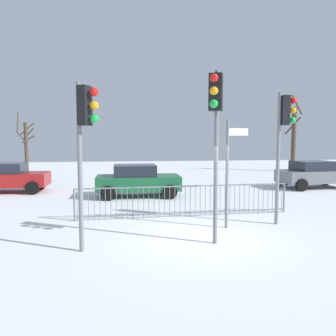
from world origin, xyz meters
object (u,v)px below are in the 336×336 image
traffic_light_mid_right (284,128)px  traffic_light_foreground_right (216,118)px  bare_tree_left (293,136)px  bare_tree_centre (26,146)px  direction_sign_post (229,168)px  car_red_near (7,177)px  car_grey_trailing (314,174)px  traffic_light_foreground_left (85,128)px  car_green_mid (137,180)px

traffic_light_mid_right → traffic_light_foreground_right: bearing=-50.2°
bare_tree_left → bare_tree_centre: 20.36m
direction_sign_post → car_red_near: (-8.95, 7.66, -1.04)m
direction_sign_post → car_grey_trailing: 10.08m
car_grey_trailing → bare_tree_centre: size_ratio=0.88×
traffic_light_foreground_right → traffic_light_mid_right: bearing=-121.7°
traffic_light_foreground_left → car_red_near: 10.83m
traffic_light_foreground_left → car_green_mid: traffic_light_foreground_left is taller
traffic_light_mid_right → car_red_near: 13.25m
traffic_light_foreground_right → bare_tree_left: bearing=-98.0°
traffic_light_foreground_left → bare_tree_centre: (-6.15, 16.61, -0.82)m
traffic_light_foreground_right → car_red_near: (-8.11, 9.22, -2.43)m
traffic_light_mid_right → bare_tree_left: bearing=157.6°
car_grey_trailing → traffic_light_foreground_left: bearing=-146.6°
traffic_light_foreground_right → car_grey_trailing: (7.78, 8.79, -2.43)m
bare_tree_left → car_grey_trailing: bearing=-110.6°
car_grey_trailing → bare_tree_centre: 18.74m
traffic_light_foreground_left → car_red_near: size_ratio=1.04×
traffic_light_mid_right → bare_tree_left: size_ratio=0.68×
bare_tree_left → direction_sign_post: bearing=-122.7°
direction_sign_post → car_green_mid: bearing=94.9°
bare_tree_centre → car_grey_trailing: bearing=-24.2°
car_green_mid → car_grey_trailing: (9.51, 1.52, 0.00)m
bare_tree_centre → traffic_light_foreground_right: bearing=-60.6°
traffic_light_foreground_right → car_red_near: size_ratio=1.14×
car_green_mid → car_red_near: bearing=161.9°
traffic_light_mid_right → car_grey_trailing: bearing=149.4°
direction_sign_post → car_red_near: size_ratio=0.84×
traffic_light_foreground_left → car_grey_trailing: size_ratio=1.01×
direction_sign_post → car_grey_trailing: (6.95, 7.23, -1.04)m
traffic_light_foreground_left → car_green_mid: 7.85m
traffic_light_mid_right → direction_sign_post: 2.15m
car_grey_trailing → bare_tree_left: (3.27, 8.70, 2.05)m
traffic_light_mid_right → direction_sign_post: traffic_light_mid_right is taller
car_red_near → traffic_light_foreground_right: bearing=-49.7°
direction_sign_post → bare_tree_left: 18.95m
traffic_light_foreground_right → direction_sign_post: (0.84, 1.56, -1.39)m
car_green_mid → car_grey_trailing: bearing=8.0°
traffic_light_foreground_right → car_green_mid: bearing=-52.4°
direction_sign_post → car_green_mid: size_ratio=0.84×
direction_sign_post → bare_tree_centre: size_ratio=0.72×
bare_tree_left → car_red_near: bearing=-156.7°
traffic_light_foreground_right → traffic_light_foreground_left: traffic_light_foreground_right is taller
traffic_light_foreground_right → traffic_light_foreground_left: (-3.12, -0.15, -0.27)m
traffic_light_mid_right → direction_sign_post: bearing=-77.7°
bare_tree_left → traffic_light_mid_right: bearing=-118.2°
car_red_near → bare_tree_left: (19.16, 8.27, 2.05)m
direction_sign_post → bare_tree_centre: bare_tree_centre is taller
traffic_light_foreground_left → car_red_near: (-4.99, 9.37, -2.16)m
traffic_light_mid_right → car_red_near: traffic_light_mid_right is taller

